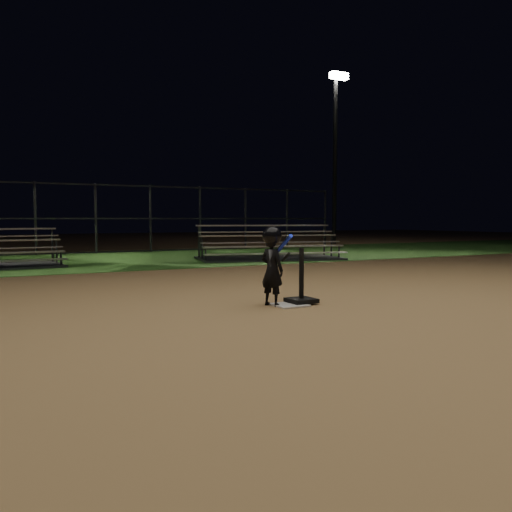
{
  "coord_description": "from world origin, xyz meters",
  "views": [
    {
      "loc": [
        -3.98,
        -6.35,
        1.23
      ],
      "look_at": [
        0.0,
        1.0,
        0.65
      ],
      "focal_mm": 37.23,
      "sensor_mm": 36.0,
      "label": 1
    }
  ],
  "objects": [
    {
      "name": "child_batter",
      "position": [
        -0.21,
        0.12,
        0.6
      ],
      "size": [
        0.42,
        0.63,
        1.13
      ],
      "rotation": [
        0.0,
        0.0,
        1.95
      ],
      "color": "black",
      "rests_on": "ground"
    },
    {
      "name": "backstop_fence",
      "position": [
        0.0,
        13.0,
        1.25
      ],
      "size": [
        20.08,
        0.08,
        2.5
      ],
      "color": "#38383D",
      "rests_on": "ground"
    },
    {
      "name": "grass_strip",
      "position": [
        0.0,
        10.0,
        0.01
      ],
      "size": [
        60.0,
        8.0,
        0.01
      ],
      "primitive_type": "cube",
      "color": "#29571C",
      "rests_on": "ground"
    },
    {
      "name": "light_pole_right",
      "position": [
        12.0,
        14.94,
        4.95
      ],
      "size": [
        0.9,
        0.53,
        8.3
      ],
      "color": "#2D2D30",
      "rests_on": "ground"
    },
    {
      "name": "batting_tee",
      "position": [
        0.24,
        0.06,
        0.17
      ],
      "size": [
        0.38,
        0.38,
        0.79
      ],
      "color": "black",
      "rests_on": "home_plate"
    },
    {
      "name": "bleacher_right",
      "position": [
        4.07,
        7.67,
        0.22
      ],
      "size": [
        4.66,
        3.02,
        1.05
      ],
      "rotation": [
        0.0,
        0.0,
        -0.23
      ],
      "color": "silver",
      "rests_on": "ground"
    },
    {
      "name": "ground",
      "position": [
        0.0,
        0.0,
        0.0
      ],
      "size": [
        80.0,
        80.0,
        0.0
      ],
      "primitive_type": "plane",
      "color": "#A37B4A",
      "rests_on": "ground"
    },
    {
      "name": "home_plate",
      "position": [
        0.0,
        0.0,
        0.01
      ],
      "size": [
        0.45,
        0.45,
        0.02
      ],
      "primitive_type": "cube",
      "color": "beige",
      "rests_on": "ground"
    }
  ]
}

